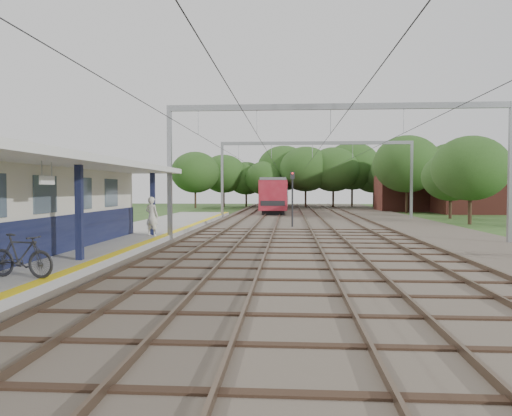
{
  "coord_description": "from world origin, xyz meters",
  "views": [
    {
      "loc": [
        1.16,
        -10.3,
        2.75
      ],
      "look_at": [
        -0.82,
        19.1,
        1.6
      ],
      "focal_mm": 35.0,
      "sensor_mm": 36.0,
      "label": 1
    }
  ],
  "objects": [
    {
      "name": "ground",
      "position": [
        0.0,
        0.0,
        0.0
      ],
      "size": [
        160.0,
        160.0,
        0.0
      ],
      "primitive_type": "plane",
      "color": "#2D4C1E",
      "rests_on": "ground"
    },
    {
      "name": "house_far",
      "position": [
        16.0,
        52.0,
        3.23
      ],
      "size": [
        8.0,
        6.12,
        8.66
      ],
      "color": "brown",
      "rests_on": "ground"
    },
    {
      "name": "signal_post",
      "position": [
        1.35,
        24.22,
        2.36
      ],
      "size": [
        0.3,
        0.28,
        3.9
      ],
      "rotation": [
        0.0,
        0.0,
        0.29
      ],
      "color": "black",
      "rests_on": "ground"
    },
    {
      "name": "canopy",
      "position": [
        -7.77,
        6.0,
        3.64
      ],
      "size": [
        6.4,
        20.0,
        3.44
      ],
      "color": "#121739",
      "rests_on": "platform"
    },
    {
      "name": "person",
      "position": [
        -5.8,
        14.48,
        1.34
      ],
      "size": [
        0.85,
        0.71,
        1.99
      ],
      "primitive_type": "imported",
      "rotation": [
        0.0,
        0.0,
        2.77
      ],
      "color": "silver",
      "rests_on": "platform"
    },
    {
      "name": "yellow_stripe",
      "position": [
        -5.25,
        14.0,
        0.35
      ],
      "size": [
        0.45,
        52.0,
        0.01
      ],
      "primitive_type": "cube",
      "color": "yellow",
      "rests_on": "platform"
    },
    {
      "name": "train",
      "position": [
        -0.5,
        56.55,
        2.1
      ],
      "size": [
        2.86,
        35.65,
        3.76
      ],
      "color": "black",
      "rests_on": "ballast_bed"
    },
    {
      "name": "tree_band",
      "position": [
        3.84,
        57.12,
        4.92
      ],
      "size": [
        31.72,
        30.88,
        8.82
      ],
      "color": "#382619",
      "rests_on": "ground"
    },
    {
      "name": "catenary_system",
      "position": [
        3.39,
        25.28,
        5.51
      ],
      "size": [
        17.22,
        88.0,
        7.0
      ],
      "color": "gray",
      "rests_on": "ground"
    },
    {
      "name": "platform",
      "position": [
        -7.5,
        14.0,
        0.17
      ],
      "size": [
        5.0,
        52.0,
        0.35
      ],
      "primitive_type": "cube",
      "color": "gray",
      "rests_on": "ground"
    },
    {
      "name": "house_near",
      "position": [
        21.0,
        46.0,
        2.99
      ],
      "size": [
        7.0,
        6.12,
        7.89
      ],
      "color": "brown",
      "rests_on": "ground"
    },
    {
      "name": "station_building",
      "position": [
        -8.88,
        7.0,
        2.04
      ],
      "size": [
        3.41,
        18.0,
        3.4
      ],
      "color": "beige",
      "rests_on": "platform"
    },
    {
      "name": "ballast_bed",
      "position": [
        4.0,
        30.0,
        0.05
      ],
      "size": [
        18.0,
        90.0,
        0.1
      ],
      "primitive_type": "cube",
      "color": "#473D33",
      "rests_on": "ground"
    },
    {
      "name": "rail_tracks",
      "position": [
        1.5,
        30.0,
        0.18
      ],
      "size": [
        11.8,
        88.0,
        0.15
      ],
      "color": "brown",
      "rests_on": "ballast_bed"
    },
    {
      "name": "bicycle",
      "position": [
        -6.04,
        2.57,
        0.94
      ],
      "size": [
        2.04,
        0.89,
        1.19
      ],
      "primitive_type": "imported",
      "rotation": [
        0.0,
        0.0,
        1.4
      ],
      "color": "black",
      "rests_on": "platform"
    }
  ]
}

